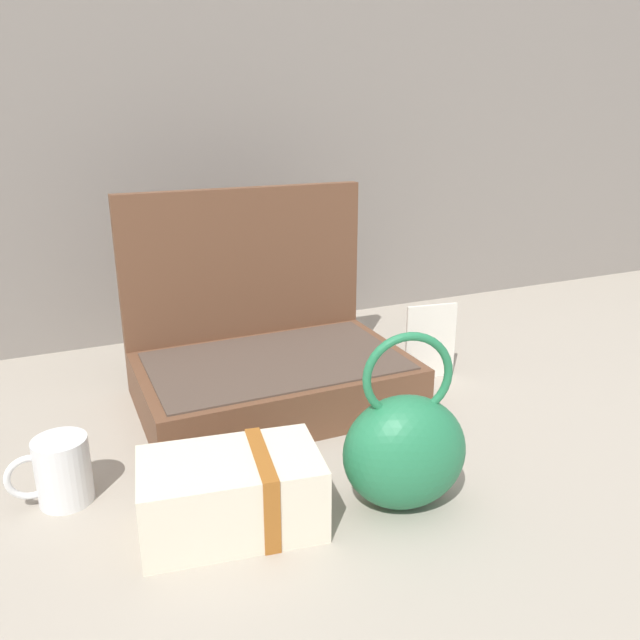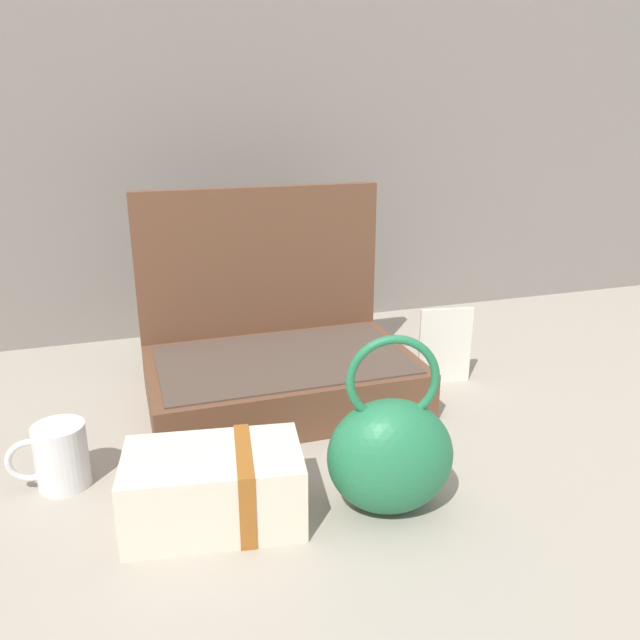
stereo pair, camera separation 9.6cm
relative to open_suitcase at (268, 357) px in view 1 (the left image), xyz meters
name	(u,v)px [view 1 (the left image)]	position (x,y,z in m)	size (l,w,h in m)	color
ground_plane	(329,428)	(0.05, -0.15, -0.08)	(6.00, 6.00, 0.00)	#9E9384
back_wall	(215,10)	(0.05, 0.43, 0.62)	(3.20, 0.06, 1.40)	gray
open_suitcase	(268,357)	(0.00, 0.00, 0.00)	(0.47, 0.32, 0.37)	brown
teal_pouch_handbag	(406,448)	(0.05, -0.39, 0.00)	(0.19, 0.15, 0.25)	#237247
cream_toiletry_bag	(234,493)	(-0.17, -0.34, -0.03)	(0.24, 0.16, 0.10)	beige
coffee_mug	(61,471)	(-0.36, -0.19, -0.03)	(0.11, 0.07, 0.09)	silver
info_card_left	(431,342)	(0.32, -0.04, 0.00)	(0.10, 0.01, 0.15)	silver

